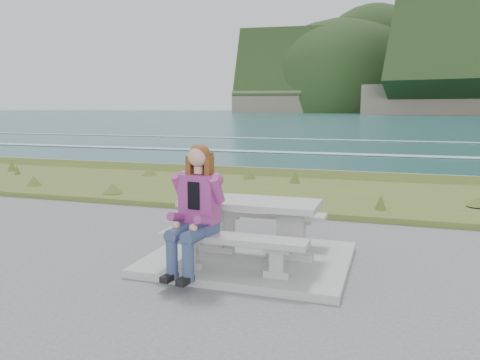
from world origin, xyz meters
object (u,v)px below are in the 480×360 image
object	(u,v)px
picnic_table	(250,212)
seated_woman	(193,227)
bench_landward	(233,244)
bench_seaward	(264,218)

from	to	relation	value
picnic_table	seated_woman	size ratio (longest dim) A/B	1.18
bench_landward	seated_woman	size ratio (longest dim) A/B	1.18
picnic_table	bench_landward	bearing A→B (deg)	-90.00
picnic_table	bench_seaward	xyz separation A→B (m)	(0.00, 0.70, -0.23)
bench_seaward	seated_woman	xyz separation A→B (m)	(-0.45, -1.54, 0.21)
bench_landward	bench_seaward	xyz separation A→B (m)	(0.00, 1.40, 0.00)
bench_landward	seated_woman	world-z (taller)	seated_woman
bench_seaward	seated_woman	world-z (taller)	seated_woman
picnic_table	bench_landward	size ratio (longest dim) A/B	1.00
bench_landward	seated_woman	distance (m)	0.51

